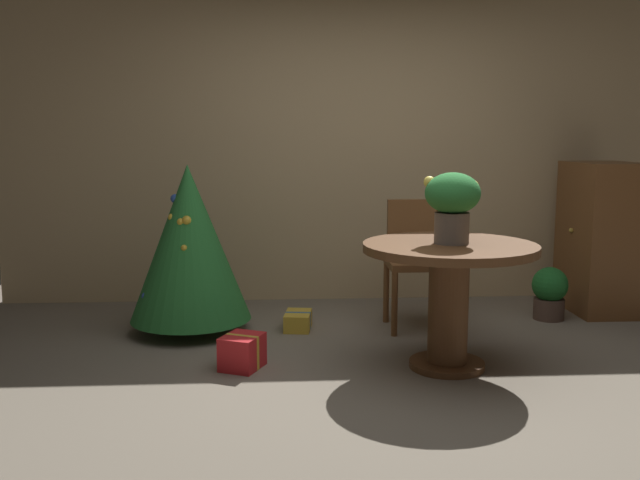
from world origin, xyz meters
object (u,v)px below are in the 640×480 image
object	(u,v)px
holiday_tree	(189,243)
wooden_cabinet	(601,237)
gift_box_red	(242,352)
round_dining_table	(449,280)
gift_box_gold	(298,321)
flower_vase	(453,201)
wooden_chair_far	(417,254)
potted_plant	(550,292)

from	to	relation	value
holiday_tree	wooden_cabinet	world-z (taller)	holiday_tree
holiday_tree	gift_box_red	size ratio (longest dim) A/B	3.78
holiday_tree	wooden_cabinet	size ratio (longest dim) A/B	1.01
round_dining_table	gift_box_red	xyz separation A→B (m)	(-1.25, 0.06, -0.44)
gift_box_red	gift_box_gold	world-z (taller)	gift_box_red
flower_vase	wooden_chair_far	size ratio (longest dim) A/B	0.45
gift_box_red	wooden_chair_far	bearing A→B (deg)	35.42
wooden_cabinet	potted_plant	world-z (taller)	wooden_cabinet
gift_box_red	flower_vase	bearing A→B (deg)	-2.82
holiday_tree	potted_plant	size ratio (longest dim) A/B	2.96
gift_box_gold	wooden_cabinet	size ratio (longest dim) A/B	0.26
wooden_cabinet	potted_plant	bearing A→B (deg)	-154.21
flower_vase	wooden_chair_far	world-z (taller)	flower_vase
gift_box_red	wooden_cabinet	distance (m)	3.11
round_dining_table	wooden_cabinet	bearing A→B (deg)	40.02
flower_vase	gift_box_gold	bearing A→B (deg)	134.38
round_dining_table	flower_vase	world-z (taller)	flower_vase
round_dining_table	flower_vase	distance (m)	0.48
wooden_chair_far	gift_box_gold	world-z (taller)	wooden_chair_far
gift_box_red	potted_plant	xyz separation A→B (m)	(2.30, 1.00, 0.11)
gift_box_red	wooden_cabinet	size ratio (longest dim) A/B	0.27
flower_vase	wooden_chair_far	xyz separation A→B (m)	(-0.01, 0.95, -0.49)
flower_vase	gift_box_red	distance (m)	1.56
round_dining_table	flower_vase	xyz separation A→B (m)	(0.01, 0.00, 0.48)
wooden_chair_far	potted_plant	world-z (taller)	wooden_chair_far
gift_box_gold	potted_plant	distance (m)	1.95
flower_vase	gift_box_red	size ratio (longest dim) A/B	1.33
round_dining_table	wooden_cabinet	xyz separation A→B (m)	(1.56, 1.31, 0.05)
flower_vase	holiday_tree	world-z (taller)	holiday_tree
flower_vase	gift_box_red	xyz separation A→B (m)	(-1.26, 0.06, -0.92)
gift_box_gold	wooden_cabinet	xyz separation A→B (m)	(2.44, 0.40, 0.53)
flower_vase	wooden_cabinet	xyz separation A→B (m)	(1.55, 1.30, -0.43)
gift_box_red	potted_plant	distance (m)	2.51
round_dining_table	gift_box_red	distance (m)	1.32
wooden_chair_far	gift_box_gold	bearing A→B (deg)	-177.42
wooden_chair_far	gift_box_red	distance (m)	1.59
potted_plant	holiday_tree	bearing A→B (deg)	-176.49
flower_vase	gift_box_red	world-z (taller)	flower_vase
round_dining_table	gift_box_gold	xyz separation A→B (m)	(-0.88, 0.91, -0.48)
round_dining_table	potted_plant	world-z (taller)	round_dining_table
round_dining_table	wooden_chair_far	world-z (taller)	wooden_chair_far
gift_box_gold	wooden_cabinet	bearing A→B (deg)	9.22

